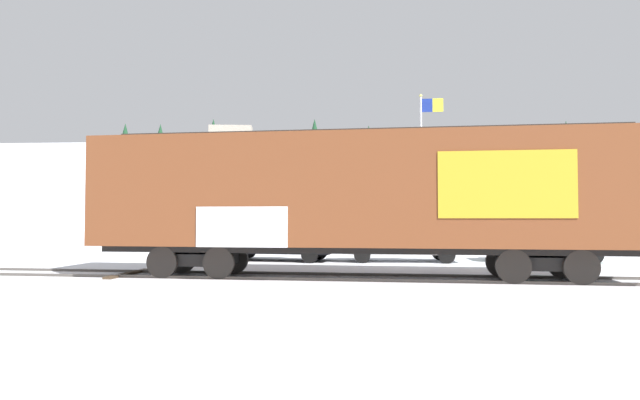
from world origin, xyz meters
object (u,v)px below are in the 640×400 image
(parked_car_black, at_px, (276,239))
(parked_car_green, at_px, (546,240))
(freight_car, at_px, (362,194))
(parked_car_silver, at_px, (401,241))
(flagpole, at_px, (425,153))

(parked_car_black, bearing_deg, parked_car_green, 1.42)
(freight_car, xyz_separation_m, parked_car_black, (-3.44, 6.12, -1.58))
(freight_car, distance_m, parked_car_silver, 6.39)
(freight_car, relative_size, parked_car_black, 3.20)
(flagpole, distance_m, parked_car_green, 9.38)
(parked_car_silver, bearing_deg, flagpole, 75.49)
(parked_car_black, bearing_deg, parked_car_silver, -1.71)
(freight_car, relative_size, flagpole, 1.82)
(parked_car_silver, xyz_separation_m, parked_car_green, (5.83, 0.42, 0.03))
(parked_car_black, bearing_deg, freight_car, -60.67)
(freight_car, xyz_separation_m, flagpole, (3.64, 13.71, 2.87))
(parked_car_black, distance_m, parked_car_silver, 5.08)
(freight_car, bearing_deg, parked_car_black, 119.33)
(flagpole, bearing_deg, parked_car_black, -133.01)
(freight_car, relative_size, parked_car_green, 3.58)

